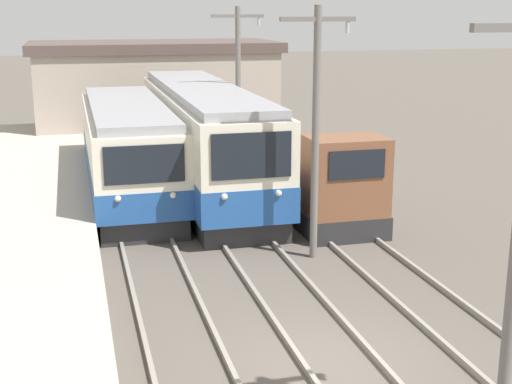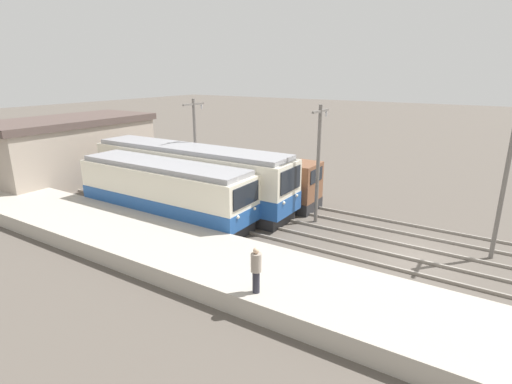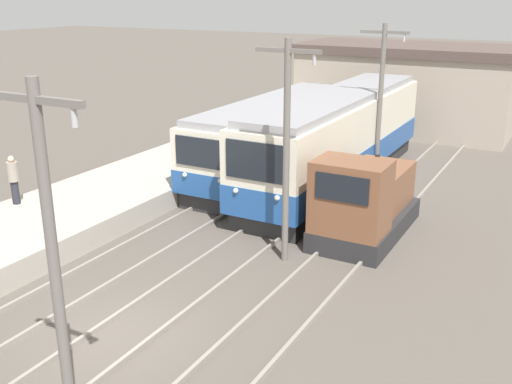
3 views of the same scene
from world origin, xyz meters
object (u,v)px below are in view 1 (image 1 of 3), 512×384
(commuter_train_center, at_px, (204,143))
(catenary_mast_far, at_px, (238,89))
(catenary_mast_mid, at_px, (316,124))
(commuter_train_left, at_px, (129,154))
(shunting_locomotive, at_px, (328,186))

(commuter_train_center, height_order, catenary_mast_far, catenary_mast_far)
(commuter_train_center, bearing_deg, catenary_mast_mid, -79.52)
(commuter_train_center, xyz_separation_m, catenary_mast_far, (1.51, 0.75, 1.87))
(commuter_train_left, height_order, shunting_locomotive, commuter_train_left)
(commuter_train_center, distance_m, catenary_mast_far, 2.52)
(shunting_locomotive, height_order, catenary_mast_mid, catenary_mast_mid)
(commuter_train_center, xyz_separation_m, shunting_locomotive, (3.00, -5.18, -0.58))
(commuter_train_left, relative_size, catenary_mast_mid, 1.71)
(commuter_train_left, bearing_deg, catenary_mast_far, 16.32)
(commuter_train_left, height_order, catenary_mast_mid, catenary_mast_mid)
(shunting_locomotive, height_order, catenary_mast_far, catenary_mast_far)
(commuter_train_center, distance_m, shunting_locomotive, 6.02)
(commuter_train_left, bearing_deg, commuter_train_center, 10.33)
(shunting_locomotive, bearing_deg, catenary_mast_far, 104.12)
(commuter_train_center, bearing_deg, shunting_locomotive, -59.93)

